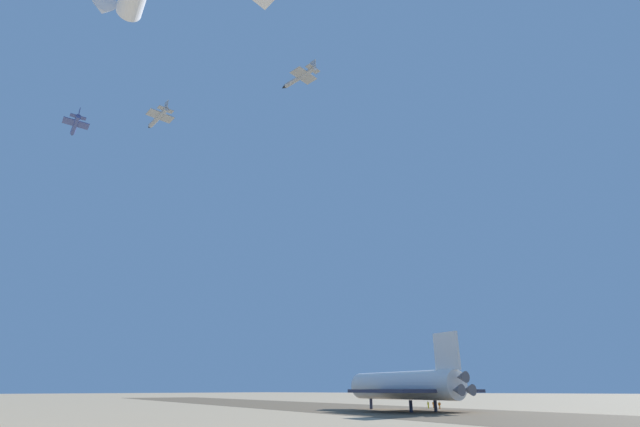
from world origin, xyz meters
The scene contains 9 objects.
ground_plane centered at (0.00, 0.00, 0.00)m, with size 1200.00×1200.00×0.00m, color tan.
runway_strip centered at (0.86, -0.55, 0.01)m, with size 440.00×44.00×0.02m, color brown.
space_shuttle centered at (1.36, -0.75, 5.35)m, with size 37.79×28.90×15.80m.
chase_jet_lead centered at (25.34, 8.92, 96.77)m, with size 15.25×8.42×4.00m.
chase_jet_left_wing centered at (97.04, 42.56, 89.10)m, with size 15.23×8.98×4.00m.
chase_jet_trailing centered at (67.29, 30.09, 87.01)m, with size 15.33×8.76×4.00m.
ground_crew_near_nose centered at (-0.75, -16.61, 0.94)m, with size 0.61×0.38×1.73m.
ground_crew_mid_fuselage centered at (2.11, -19.71, 0.94)m, with size 0.45×0.53×1.73m.
ground_crew_near_wingtip centered at (2.86, -18.03, 0.94)m, with size 0.58×0.40×1.73m.
Camera 1 is at (-49.05, 98.99, 4.43)m, focal length 25.23 mm.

